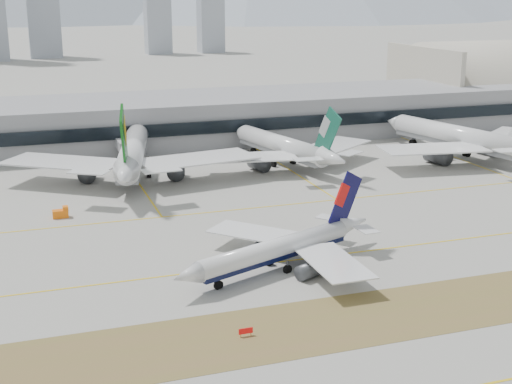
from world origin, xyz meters
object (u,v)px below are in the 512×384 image
object	(u,v)px
widebody_eva	(132,155)
hangar	(509,109)
taxiing_airliner	(282,248)
widebody_china_air	(462,138)
terminal	(172,119)
widebody_cathay	(285,148)

from	to	relation	value
widebody_eva	hangar	world-z (taller)	hangar
taxiing_airliner	widebody_china_air	xyz separation A→B (m)	(84.37, 67.15, 2.49)
terminal	hangar	bearing A→B (deg)	7.43
widebody_eva	widebody_china_air	distance (m)	100.27
widebody_china_air	taxiing_airliner	bearing A→B (deg)	114.68
widebody_cathay	hangar	bearing A→B (deg)	-75.94
terminal	hangar	distance (m)	156.05
widebody_cathay	widebody_china_air	bearing A→B (deg)	-111.91
widebody_china_air	terminal	world-z (taller)	widebody_china_air
taxiing_airliner	widebody_china_air	bearing A→B (deg)	-163.35
widebody_eva	terminal	distance (m)	52.35
terminal	hangar	xyz separation A→B (m)	(154.56, 20.16, -7.37)
taxiing_airliner	widebody_cathay	xyz separation A→B (m)	(29.54, 75.60, 1.66)
widebody_china_air	terminal	size ratio (longest dim) A/B	0.23
taxiing_airliner	widebody_eva	size ratio (longest dim) A/B	0.67
widebody_cathay	hangar	size ratio (longest dim) A/B	0.62
hangar	widebody_eva	bearing A→B (deg)	-158.93
hangar	widebody_cathay	bearing A→B (deg)	-152.80
widebody_china_air	hangar	size ratio (longest dim) A/B	0.72
widebody_cathay	taxiing_airliner	bearing A→B (deg)	145.52
taxiing_airliner	widebody_china_air	world-z (taller)	widebody_china_air
terminal	widebody_eva	bearing A→B (deg)	-114.34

